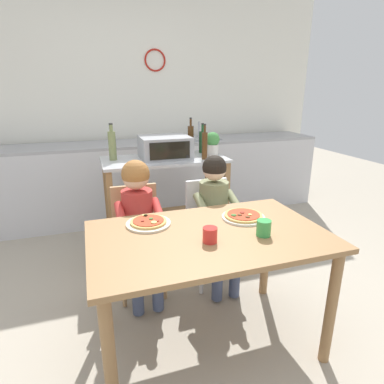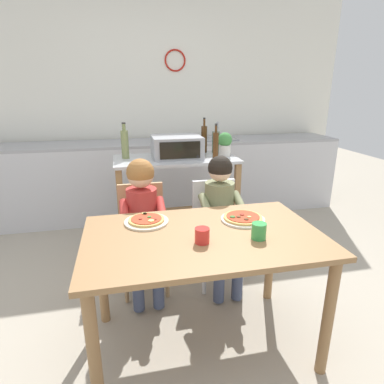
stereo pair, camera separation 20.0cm
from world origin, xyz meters
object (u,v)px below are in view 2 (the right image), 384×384
(dining_table, at_px, (203,251))
(pizza_plate_white, at_px, (243,218))
(bottle_clear_vinegar, at_px, (216,145))
(drinking_cup_green, at_px, (259,231))
(potted_herb_plant, at_px, (225,143))
(pizza_plate_cream, at_px, (146,221))
(bottle_squat_spirits, at_px, (204,139))
(kitchen_island_cart, at_px, (176,189))
(dining_chair_left, at_px, (143,230))
(child_in_olive_shirt, at_px, (222,209))
(drinking_cup_red, at_px, (202,236))
(bottle_slim_sauce, at_px, (125,144))
(child_in_red_shirt, at_px, (143,212))
(toaster_oven, at_px, (177,147))
(bottle_brown_beer, at_px, (216,142))
(dining_chair_right, at_px, (216,224))

(dining_table, bearing_deg, pizza_plate_white, 26.23)
(bottle_clear_vinegar, xyz_separation_m, drinking_cup_green, (-0.12, -1.25, -0.24))
(dining_table, bearing_deg, potted_herb_plant, 67.56)
(bottle_clear_vinegar, distance_m, potted_herb_plant, 0.19)
(pizza_plate_cream, bearing_deg, bottle_squat_spirits, 61.74)
(kitchen_island_cart, height_order, pizza_plate_white, kitchen_island_cart)
(pizza_plate_white, bearing_deg, kitchen_island_cart, 100.57)
(dining_chair_left, relative_size, child_in_olive_shirt, 0.79)
(potted_herb_plant, height_order, dining_chair_left, potted_herb_plant)
(pizza_plate_white, xyz_separation_m, drinking_cup_green, (-0.01, -0.25, 0.03))
(kitchen_island_cart, height_order, bottle_clear_vinegar, bottle_clear_vinegar)
(bottle_clear_vinegar, xyz_separation_m, child_in_olive_shirt, (-0.12, -0.58, -0.37))
(bottle_squat_spirits, height_order, pizza_plate_white, bottle_squat_spirits)
(pizza_plate_cream, distance_m, drinking_cup_green, 0.67)
(child_in_olive_shirt, bearing_deg, drinking_cup_red, -115.54)
(dining_table, relative_size, drinking_cup_green, 14.81)
(child_in_olive_shirt, bearing_deg, dining_chair_left, 165.53)
(kitchen_island_cart, distance_m, pizza_plate_white, 1.18)
(dining_chair_left, relative_size, drinking_cup_green, 9.18)
(potted_herb_plant, bearing_deg, dining_table, -112.44)
(bottle_slim_sauce, bearing_deg, bottle_squat_spirits, 9.38)
(bottle_clear_vinegar, distance_m, child_in_red_shirt, 0.95)
(toaster_oven, relative_size, child_in_olive_shirt, 0.43)
(bottle_squat_spirits, bearing_deg, bottle_brown_beer, -24.79)
(dining_chair_left, distance_m, pizza_plate_white, 0.86)
(toaster_oven, height_order, bottle_clear_vinegar, bottle_clear_vinegar)
(bottle_brown_beer, distance_m, potted_herb_plant, 0.17)
(child_in_red_shirt, relative_size, drinking_cup_green, 11.60)
(pizza_plate_white, xyz_separation_m, drinking_cup_red, (-0.31, -0.24, 0.03))
(bottle_clear_vinegar, relative_size, bottle_squat_spirits, 0.93)
(dining_table, height_order, pizza_plate_cream, pizza_plate_cream)
(bottle_brown_beer, relative_size, potted_herb_plant, 1.29)
(potted_herb_plant, xyz_separation_m, child_in_red_shirt, (-0.82, -0.68, -0.35))
(bottle_brown_beer, distance_m, child_in_olive_shirt, 0.97)
(child_in_red_shirt, xyz_separation_m, pizza_plate_cream, (0.00, -0.36, 0.09))
(kitchen_island_cart, bearing_deg, bottle_clear_vinegar, -24.99)
(drinking_cup_red, bearing_deg, bottle_clear_vinegar, 70.80)
(potted_herb_plant, bearing_deg, pizza_plate_white, -102.13)
(bottle_slim_sauce, relative_size, dining_chair_right, 0.40)
(pizza_plate_white, bearing_deg, bottle_brown_beer, 81.00)
(dining_chair_left, bearing_deg, bottle_squat_spirits, 48.96)
(child_in_red_shirt, bearing_deg, pizza_plate_cream, -89.97)
(bottle_brown_beer, bearing_deg, dining_chair_left, -137.02)
(dining_chair_right, distance_m, child_in_olive_shirt, 0.21)
(dining_table, distance_m, child_in_olive_shirt, 0.63)
(bottle_clear_vinegar, xyz_separation_m, bottle_brown_beer, (0.09, 0.30, -0.02))
(dining_table, height_order, child_in_olive_shirt, child_in_olive_shirt)
(dining_chair_right, bearing_deg, drinking_cup_red, -111.95)
(toaster_oven, bearing_deg, child_in_olive_shirt, -74.90)
(child_in_olive_shirt, bearing_deg, pizza_plate_cream, -149.98)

